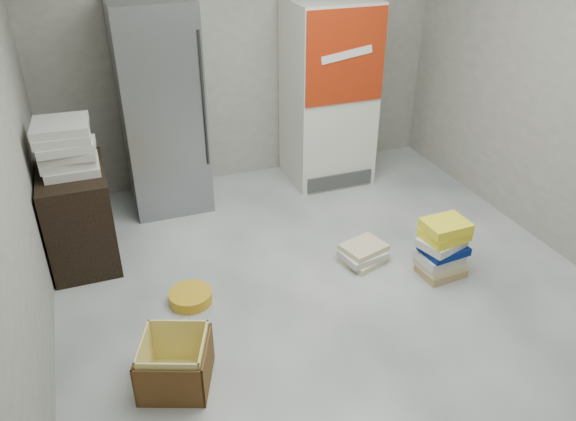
% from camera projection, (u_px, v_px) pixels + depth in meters
% --- Properties ---
extents(ground, '(5.00, 5.00, 0.00)m').
position_uv_depth(ground, '(348.00, 312.00, 4.07)').
color(ground, silver).
rests_on(ground, ground).
extents(room_shell, '(4.04, 5.04, 2.82)m').
position_uv_depth(room_shell, '(365.00, 66.00, 3.18)').
color(room_shell, '#A49E94').
rests_on(room_shell, ground).
extents(steel_fridge, '(0.70, 0.72, 1.90)m').
position_uv_depth(steel_fridge, '(161.00, 108.00, 5.06)').
color(steel_fridge, gray).
rests_on(steel_fridge, ground).
extents(coke_cooler, '(0.80, 0.73, 1.80)m').
position_uv_depth(coke_cooler, '(328.00, 94.00, 5.57)').
color(coke_cooler, silver).
rests_on(coke_cooler, ground).
extents(wood_shelf, '(0.50, 0.80, 0.80)m').
position_uv_depth(wood_shelf, '(79.00, 215.00, 4.49)').
color(wood_shelf, black).
rests_on(wood_shelf, ground).
extents(supply_box_stack, '(0.44, 0.44, 0.39)m').
position_uv_depth(supply_box_stack, '(66.00, 146.00, 4.20)').
color(supply_box_stack, beige).
rests_on(supply_box_stack, wood_shelf).
extents(phonebook_stack_main, '(0.40, 0.34, 0.49)m').
position_uv_depth(phonebook_stack_main, '(442.00, 248.00, 4.36)').
color(phonebook_stack_main, tan).
rests_on(phonebook_stack_main, ground).
extents(phonebook_stack_side, '(0.41, 0.38, 0.15)m').
position_uv_depth(phonebook_stack_side, '(364.00, 254.00, 4.59)').
color(phonebook_stack_side, beige).
rests_on(phonebook_stack_side, ground).
extents(cardboard_box, '(0.53, 0.53, 0.34)m').
position_uv_depth(cardboard_box, '(175.00, 365.00, 3.43)').
color(cardboard_box, yellow).
rests_on(cardboard_box, ground).
extents(bucket_lid, '(0.41, 0.41, 0.08)m').
position_uv_depth(bucket_lid, '(191.00, 297.00, 4.16)').
color(bucket_lid, gold).
rests_on(bucket_lid, ground).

